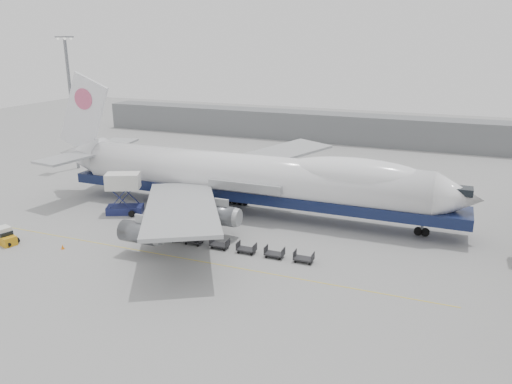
% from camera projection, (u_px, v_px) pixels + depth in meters
% --- Properties ---
extents(ground, '(260.00, 260.00, 0.00)m').
position_uv_depth(ground, '(212.00, 241.00, 64.39)').
color(ground, gray).
rests_on(ground, ground).
extents(apron_line, '(60.00, 0.15, 0.01)m').
position_uv_depth(apron_line, '(189.00, 259.00, 59.07)').
color(apron_line, gold).
rests_on(apron_line, ground).
extents(hangar, '(110.00, 8.00, 7.00)m').
position_uv_depth(hangar, '(298.00, 125.00, 129.03)').
color(hangar, slate).
rests_on(hangar, ground).
extents(floodlight_mast, '(2.40, 2.40, 25.43)m').
position_uv_depth(floodlight_mast, '(71.00, 97.00, 96.31)').
color(floodlight_mast, slate).
rests_on(floodlight_mast, ground).
extents(airliner, '(67.00, 55.30, 19.98)m').
position_uv_depth(airliner, '(252.00, 177.00, 73.16)').
color(airliner, white).
rests_on(airliner, ground).
extents(catering_truck, '(5.83, 5.03, 6.16)m').
position_uv_depth(catering_truck, '(124.00, 191.00, 73.67)').
color(catering_truck, navy).
rests_on(catering_truck, ground).
extents(baggage_tug, '(3.37, 2.46, 2.21)m').
position_uv_depth(baggage_tug, '(5.00, 236.00, 63.32)').
color(baggage_tug, '#CA8B13').
rests_on(baggage_tug, ground).
extents(traffic_cone, '(0.41, 0.41, 0.60)m').
position_uv_depth(traffic_cone, '(63.00, 247.00, 61.92)').
color(traffic_cone, orange).
rests_on(traffic_cone, ground).
extents(dolly_0, '(2.30, 1.35, 1.30)m').
position_uv_depth(dolly_0, '(145.00, 232.00, 65.87)').
color(dolly_0, '#2D2D30').
rests_on(dolly_0, ground).
extents(dolly_1, '(2.30, 1.35, 1.30)m').
position_uv_depth(dolly_1, '(169.00, 236.00, 64.59)').
color(dolly_1, '#2D2D30').
rests_on(dolly_1, ground).
extents(dolly_2, '(2.30, 1.35, 1.30)m').
position_uv_depth(dolly_2, '(194.00, 240.00, 63.31)').
color(dolly_2, '#2D2D30').
rests_on(dolly_2, ground).
extents(dolly_3, '(2.30, 1.35, 1.30)m').
position_uv_depth(dolly_3, '(220.00, 244.00, 62.03)').
color(dolly_3, '#2D2D30').
rests_on(dolly_3, ground).
extents(dolly_4, '(2.30, 1.35, 1.30)m').
position_uv_depth(dolly_4, '(246.00, 249.00, 60.75)').
color(dolly_4, '#2D2D30').
rests_on(dolly_4, ground).
extents(dolly_5, '(2.30, 1.35, 1.30)m').
position_uv_depth(dolly_5, '(274.00, 253.00, 59.47)').
color(dolly_5, '#2D2D30').
rests_on(dolly_5, ground).
extents(dolly_6, '(2.30, 1.35, 1.30)m').
position_uv_depth(dolly_6, '(304.00, 258.00, 58.19)').
color(dolly_6, '#2D2D30').
rests_on(dolly_6, ground).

